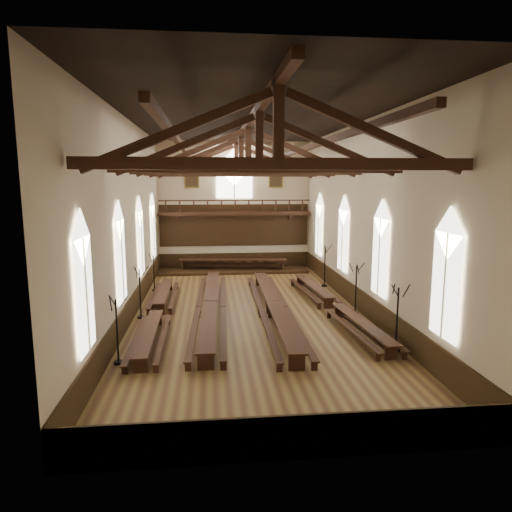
{
  "coord_description": "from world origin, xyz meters",
  "views": [
    {
      "loc": [
        -2.01,
        -23.27,
        6.9
      ],
      "look_at": [
        0.54,
        1.5,
        2.81
      ],
      "focal_mm": 32.0,
      "sensor_mm": 36.0,
      "label": 1
    }
  ],
  "objects_px": {
    "dais": "(233,270)",
    "high_table": "(233,261)",
    "candelabrum_left_far": "(154,280)",
    "candelabrum_right_far": "(325,274)",
    "candelabrum_left_near": "(118,343)",
    "refectory_row_d": "(334,304)",
    "refectory_row_b": "(211,305)",
    "refectory_row_c": "(273,305)",
    "refectory_row_a": "(158,310)",
    "candelabrum_right_mid": "(356,299)",
    "candelabrum_left_mid": "(140,303)",
    "candelabrum_right_near": "(396,331)"
  },
  "relations": [
    {
      "from": "candelabrum_left_mid",
      "to": "candelabrum_right_near",
      "type": "distance_m",
      "value": 12.48
    },
    {
      "from": "candelabrum_left_far",
      "to": "candelabrum_right_far",
      "type": "bearing_deg",
      "value": 0.62
    },
    {
      "from": "refectory_row_d",
      "to": "candelabrum_right_near",
      "type": "xyz_separation_m",
      "value": [
        1.06,
        -5.61,
        0.36
      ]
    },
    {
      "from": "candelabrum_right_far",
      "to": "high_table",
      "type": "bearing_deg",
      "value": 135.46
    },
    {
      "from": "refectory_row_c",
      "to": "dais",
      "type": "bearing_deg",
      "value": 97.04
    },
    {
      "from": "candelabrum_right_far",
      "to": "refectory_row_c",
      "type": "bearing_deg",
      "value": -124.42
    },
    {
      "from": "candelabrum_left_near",
      "to": "refectory_row_b",
      "type": "bearing_deg",
      "value": 59.53
    },
    {
      "from": "refectory_row_d",
      "to": "candelabrum_right_far",
      "type": "relative_size",
      "value": 4.91
    },
    {
      "from": "refectory_row_b",
      "to": "refectory_row_c",
      "type": "distance_m",
      "value": 3.25
    },
    {
      "from": "refectory_row_c",
      "to": "dais",
      "type": "xyz_separation_m",
      "value": [
        -1.48,
        12.01,
        -0.48
      ]
    },
    {
      "from": "refectory_row_b",
      "to": "candelabrum_left_near",
      "type": "height_order",
      "value": "candelabrum_left_near"
    },
    {
      "from": "refectory_row_b",
      "to": "refectory_row_d",
      "type": "xyz_separation_m",
      "value": [
        6.48,
        -0.22,
        -0.08
      ]
    },
    {
      "from": "refectory_row_a",
      "to": "candelabrum_left_near",
      "type": "distance_m",
      "value": 5.63
    },
    {
      "from": "high_table",
      "to": "dais",
      "type": "bearing_deg",
      "value": 180.0
    },
    {
      "from": "candelabrum_left_near",
      "to": "candelabrum_left_far",
      "type": "relative_size",
      "value": 1.11
    },
    {
      "from": "refectory_row_a",
      "to": "refectory_row_c",
      "type": "xyz_separation_m",
      "value": [
        5.9,
        0.1,
        0.08
      ]
    },
    {
      "from": "candelabrum_right_near",
      "to": "dais",
      "type": "bearing_deg",
      "value": 108.38
    },
    {
      "from": "candelabrum_left_mid",
      "to": "candelabrum_left_far",
      "type": "distance_m",
      "value": 5.93
    },
    {
      "from": "candelabrum_left_far",
      "to": "candelabrum_right_mid",
      "type": "bearing_deg",
      "value": -29.75
    },
    {
      "from": "refectory_row_c",
      "to": "candelabrum_right_near",
      "type": "bearing_deg",
      "value": -51.58
    },
    {
      "from": "refectory_row_a",
      "to": "candelabrum_left_far",
      "type": "bearing_deg",
      "value": 98.02
    },
    {
      "from": "refectory_row_b",
      "to": "dais",
      "type": "bearing_deg",
      "value": 81.46
    },
    {
      "from": "candelabrum_left_near",
      "to": "refectory_row_a",
      "type": "bearing_deg",
      "value": 80.95
    },
    {
      "from": "refectory_row_a",
      "to": "candelabrum_left_far",
      "type": "relative_size",
      "value": 5.67
    },
    {
      "from": "candelabrum_left_near",
      "to": "candelabrum_left_far",
      "type": "bearing_deg",
      "value": 90.0
    },
    {
      "from": "dais",
      "to": "high_table",
      "type": "height_order",
      "value": "high_table"
    },
    {
      "from": "high_table",
      "to": "refectory_row_d",
      "type": "bearing_deg",
      "value": -68.21
    },
    {
      "from": "refectory_row_b",
      "to": "candelabrum_right_mid",
      "type": "bearing_deg",
      "value": -4.14
    },
    {
      "from": "refectory_row_c",
      "to": "candelabrum_left_mid",
      "type": "relative_size",
      "value": 5.51
    },
    {
      "from": "refectory_row_d",
      "to": "candelabrum_left_mid",
      "type": "xyz_separation_m",
      "value": [
        -10.04,
        0.09,
        0.32
      ]
    },
    {
      "from": "high_table",
      "to": "candelabrum_right_mid",
      "type": "distance_m",
      "value": 13.48
    },
    {
      "from": "candelabrum_right_mid",
      "to": "refectory_row_a",
      "type": "bearing_deg",
      "value": 179.66
    },
    {
      "from": "refectory_row_d",
      "to": "candelabrum_left_near",
      "type": "relative_size",
      "value": 5.14
    },
    {
      "from": "refectory_row_b",
      "to": "candelabrum_right_near",
      "type": "distance_m",
      "value": 9.54
    },
    {
      "from": "candelabrum_left_near",
      "to": "candelabrum_right_far",
      "type": "xyz_separation_m",
      "value": [
        11.1,
        11.96,
        0.04
      ]
    },
    {
      "from": "dais",
      "to": "candelabrum_left_far",
      "type": "distance_m",
      "value": 7.9
    },
    {
      "from": "dais",
      "to": "candelabrum_left_far",
      "type": "relative_size",
      "value": 4.72
    },
    {
      "from": "refectory_row_d",
      "to": "refectory_row_a",
      "type": "bearing_deg",
      "value": -178.34
    },
    {
      "from": "refectory_row_a",
      "to": "candelabrum_right_far",
      "type": "relative_size",
      "value": 4.87
    },
    {
      "from": "refectory_row_d",
      "to": "high_table",
      "type": "relative_size",
      "value": 1.65
    },
    {
      "from": "candelabrum_left_near",
      "to": "candelabrum_left_far",
      "type": "height_order",
      "value": "candelabrum_left_near"
    },
    {
      "from": "candelabrum_right_mid",
      "to": "candelabrum_right_far",
      "type": "distance_m",
      "value": 6.46
    },
    {
      "from": "refectory_row_d",
      "to": "candelabrum_right_far",
      "type": "xyz_separation_m",
      "value": [
        1.06,
        6.14,
        0.36
      ]
    },
    {
      "from": "candelabrum_left_far",
      "to": "candelabrum_right_far",
      "type": "distance_m",
      "value": 11.1
    },
    {
      "from": "candelabrum_left_mid",
      "to": "refectory_row_d",
      "type": "bearing_deg",
      "value": -0.52
    },
    {
      "from": "candelabrum_left_mid",
      "to": "candelabrum_left_near",
      "type": "bearing_deg",
      "value": -90.0
    },
    {
      "from": "dais",
      "to": "candelabrum_right_near",
      "type": "bearing_deg",
      "value": -71.62
    },
    {
      "from": "candelabrum_right_mid",
      "to": "candelabrum_right_far",
      "type": "bearing_deg",
      "value": 90.0
    },
    {
      "from": "refectory_row_d",
      "to": "candelabrum_right_far",
      "type": "bearing_deg",
      "value": 80.17
    },
    {
      "from": "refectory_row_d",
      "to": "dais",
      "type": "height_order",
      "value": "refectory_row_d"
    }
  ]
}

